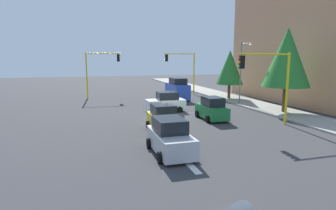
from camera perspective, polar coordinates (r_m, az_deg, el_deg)
The scene contains 15 objects.
ground_plane at distance 26.67m, azimuth 1.14°, elevation -2.05°, with size 120.00×120.00×0.00m, color #353538.
sidewalk_kerb at distance 35.51m, azimuth 15.00°, elevation 0.63°, with size 80.00×4.00×0.15m, color gray.
lane_arrow_near at distance 15.22m, azimuth 3.48°, elevation -10.94°, with size 2.40×1.10×1.10m.
apartment_block at distance 39.43m, azimuth 26.36°, elevation 12.63°, with size 20.68×9.30×16.32m.
traffic_signal_near_left at distance 23.34m, azimuth 19.36°, elevation 5.78°, with size 0.36×4.59×5.70m.
traffic_signal_far_left at distance 41.26m, azimuth 2.93°, elevation 7.90°, with size 0.36×4.59×5.99m.
traffic_signal_far_right at distance 39.00m, azimuth -13.36°, elevation 7.58°, with size 0.36×4.59×6.00m.
street_lamp_curbside at distance 33.28m, azimuth 14.64°, elevation 7.47°, with size 2.15×0.28×7.00m.
tree_roadside_mid at distance 37.49m, azimuth 12.21°, elevation 7.32°, with size 3.43×3.43×6.23m.
tree_roadside_near at distance 29.39m, azimuth 22.61°, elevation 8.75°, with size 4.43×4.43×8.10m.
delivery_van_blue at distance 36.59m, azimuth 1.88°, elevation 3.10°, with size 4.80×2.22×2.77m.
car_white at distance 28.35m, azimuth -0.42°, elevation 0.48°, with size 2.09×3.75×1.98m.
car_silver at distance 16.00m, azimuth 0.44°, elevation -6.54°, with size 4.11×2.10×1.98m.
car_yellow at distance 20.65m, azimuth -0.88°, elevation -2.89°, with size 3.80×2.03×1.98m.
car_green at distance 25.01m, azimuth 8.73°, elevation -0.84°, with size 3.73×1.94×1.98m.
Camera 1 is at (24.92, -7.90, 5.29)m, focal length 30.60 mm.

